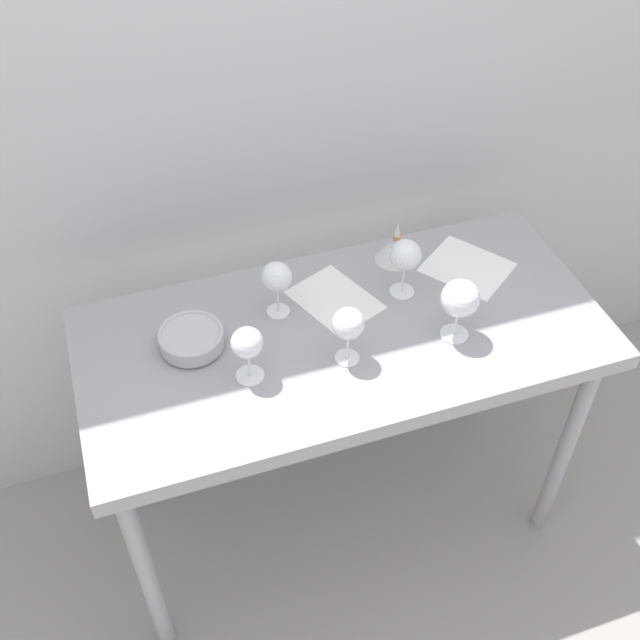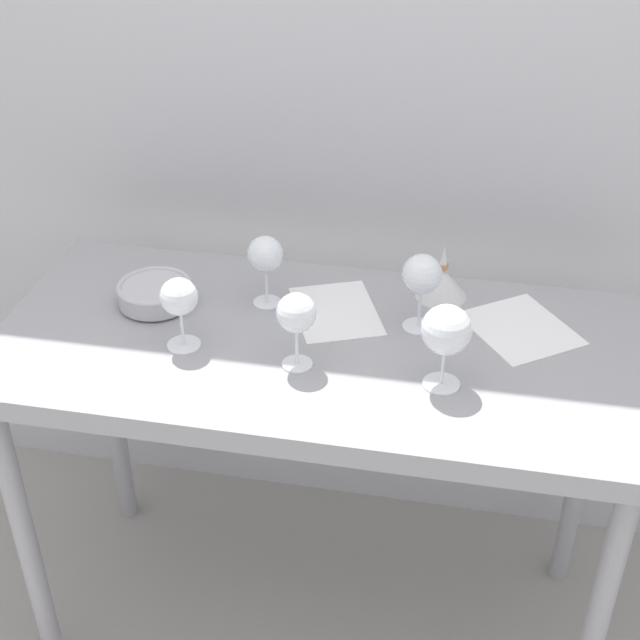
% 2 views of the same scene
% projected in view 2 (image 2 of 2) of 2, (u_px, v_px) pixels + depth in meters
% --- Properties ---
extents(ground_plane, '(6.00, 6.00, 0.00)m').
position_uv_depth(ground_plane, '(318.00, 613.00, 2.40)').
color(ground_plane, '#99948F').
extents(back_wall, '(3.80, 0.04, 2.60)m').
position_uv_depth(back_wall, '(358.00, 84.00, 2.09)').
color(back_wall, '#B9B9BE').
rests_on(back_wall, ground_plane).
extents(steel_counter, '(1.40, 0.65, 0.90)m').
position_uv_depth(steel_counter, '(318.00, 380.00, 1.96)').
color(steel_counter, '#98989D').
rests_on(steel_counter, ground_plane).
extents(wine_glass_near_right, '(0.10, 0.10, 0.18)m').
position_uv_depth(wine_glass_near_right, '(446.00, 332.00, 1.70)').
color(wine_glass_near_right, white).
rests_on(wine_glass_near_right, steel_counter).
extents(wine_glass_far_right, '(0.09, 0.09, 0.18)m').
position_uv_depth(wine_glass_far_right, '(422.00, 276.00, 1.87)').
color(wine_glass_far_right, white).
rests_on(wine_glass_far_right, steel_counter).
extents(wine_glass_near_center, '(0.08, 0.08, 0.17)m').
position_uv_depth(wine_glass_near_center, '(296.00, 315.00, 1.76)').
color(wine_glass_near_center, white).
rests_on(wine_glass_near_center, steel_counter).
extents(wine_glass_far_left, '(0.08, 0.08, 0.17)m').
position_uv_depth(wine_glass_far_left, '(265.00, 256.00, 1.96)').
color(wine_glass_far_left, white).
rests_on(wine_glass_far_left, steel_counter).
extents(wine_glass_near_left, '(0.08, 0.08, 0.16)m').
position_uv_depth(wine_glass_near_left, '(179.00, 299.00, 1.82)').
color(wine_glass_near_left, white).
rests_on(wine_glass_near_left, steel_counter).
extents(tasting_sheet_upper, '(0.25, 0.28, 0.00)m').
position_uv_depth(tasting_sheet_upper, '(336.00, 311.00, 1.99)').
color(tasting_sheet_upper, white).
rests_on(tasting_sheet_upper, steel_counter).
extents(tasting_sheet_lower, '(0.29, 0.30, 0.00)m').
position_uv_depth(tasting_sheet_lower, '(520.00, 328.00, 1.93)').
color(tasting_sheet_lower, white).
rests_on(tasting_sheet_lower, steel_counter).
extents(tasting_bowl, '(0.17, 0.17, 0.05)m').
position_uv_depth(tasting_bowl, '(155.00, 293.00, 2.01)').
color(tasting_bowl, beige).
rests_on(tasting_bowl, steel_counter).
extents(decanter_funnel, '(0.12, 0.12, 0.13)m').
position_uv_depth(decanter_funnel, '(442.00, 282.00, 2.03)').
color(decanter_funnel, silver).
rests_on(decanter_funnel, steel_counter).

